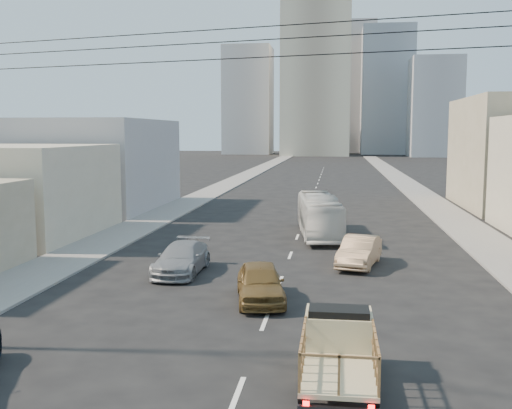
% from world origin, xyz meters
% --- Properties ---
extents(sidewalk_left, '(3.50, 180.00, 0.12)m').
position_xyz_m(sidewalk_left, '(-11.75, 70.00, 0.06)').
color(sidewalk_left, slate).
rests_on(sidewalk_left, ground).
extents(sidewalk_right, '(3.50, 180.00, 0.12)m').
position_xyz_m(sidewalk_right, '(11.75, 70.00, 0.06)').
color(sidewalk_right, slate).
rests_on(sidewalk_right, ground).
extents(lane_dashes, '(0.15, 104.00, 0.01)m').
position_xyz_m(lane_dashes, '(0.00, 53.00, 0.01)').
color(lane_dashes, silver).
rests_on(lane_dashes, ground).
extents(flatbed_pickup, '(1.95, 4.41, 1.90)m').
position_xyz_m(flatbed_pickup, '(2.63, 2.86, 1.09)').
color(flatbed_pickup, '#C6B485').
rests_on(flatbed_pickup, ground).
extents(city_bus, '(3.43, 10.03, 2.74)m').
position_xyz_m(city_bus, '(1.40, 26.70, 1.37)').
color(city_bus, beige).
rests_on(city_bus, ground).
extents(sedan_brown, '(2.66, 4.86, 1.57)m').
position_xyz_m(sedan_brown, '(-0.51, 10.64, 0.78)').
color(sedan_brown, brown).
rests_on(sedan_brown, ground).
extents(sedan_tan, '(2.59, 4.86, 1.52)m').
position_xyz_m(sedan_tan, '(3.73, 17.82, 0.76)').
color(sedan_tan, tan).
rests_on(sedan_tan, ground).
extents(sedan_grey, '(2.10, 5.08, 1.47)m').
position_xyz_m(sedan_grey, '(-4.93, 15.00, 0.73)').
color(sedan_grey, gray).
rests_on(sedan_grey, ground).
extents(overhead_wires, '(23.01, 5.02, 0.72)m').
position_xyz_m(overhead_wires, '(0.00, 1.50, 8.97)').
color(overhead_wires, black).
rests_on(overhead_wires, ground).
extents(bldg_left_mid, '(11.00, 12.00, 6.00)m').
position_xyz_m(bldg_left_mid, '(-19.00, 24.00, 3.00)').
color(bldg_left_mid, '#B2A88F').
rests_on(bldg_left_mid, ground).
extents(bldg_left_far, '(12.00, 16.00, 8.00)m').
position_xyz_m(bldg_left_far, '(-19.50, 39.00, 4.00)').
color(bldg_left_far, '#969699').
rests_on(bldg_left_far, ground).
extents(high_rise_tower, '(20.00, 20.00, 60.00)m').
position_xyz_m(high_rise_tower, '(-4.00, 170.00, 30.00)').
color(high_rise_tower, tan).
rests_on(high_rise_tower, ground).
extents(midrise_ne, '(16.00, 16.00, 40.00)m').
position_xyz_m(midrise_ne, '(18.00, 185.00, 20.00)').
color(midrise_ne, '#9A9CA2').
rests_on(midrise_ne, ground).
extents(midrise_nw, '(15.00, 15.00, 34.00)m').
position_xyz_m(midrise_nw, '(-26.00, 180.00, 17.00)').
color(midrise_nw, '#9A9CA2').
rests_on(midrise_nw, ground).
extents(midrise_back, '(18.00, 18.00, 44.00)m').
position_xyz_m(midrise_back, '(6.00, 200.00, 22.00)').
color(midrise_back, '#969699').
rests_on(midrise_back, ground).
extents(midrise_east, '(14.00, 14.00, 28.00)m').
position_xyz_m(midrise_east, '(30.00, 165.00, 14.00)').
color(midrise_east, '#9A9CA2').
rests_on(midrise_east, ground).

